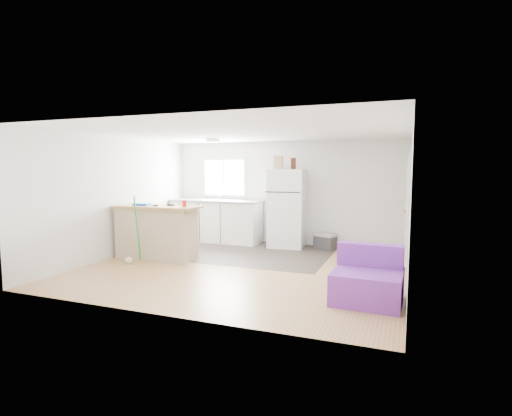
{
  "coord_description": "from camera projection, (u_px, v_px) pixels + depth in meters",
  "views": [
    {
      "loc": [
        2.73,
        -6.47,
        1.78
      ],
      "look_at": [
        -0.02,
        0.7,
        1.01
      ],
      "focal_mm": 28.0,
      "sensor_mm": 36.0,
      "label": 1
    }
  ],
  "objects": [
    {
      "name": "room",
      "position": [
        243.0,
        201.0,
        7.04
      ],
      "size": [
        5.51,
        5.01,
        2.41
      ],
      "color": "#AA7847",
      "rests_on": "ground"
    },
    {
      "name": "vinyl_zone",
      "position": [
        235.0,
        251.0,
        8.57
      ],
      "size": [
        4.05,
        2.5,
        0.0
      ],
      "primitive_type": "cube",
      "color": "#312B24",
      "rests_on": "floor"
    },
    {
      "name": "window",
      "position": [
        224.0,
        177.0,
        9.86
      ],
      "size": [
        1.18,
        0.06,
        0.98
      ],
      "color": "white",
      "rests_on": "back_wall"
    },
    {
      "name": "interior_door",
      "position": [
        408.0,
        209.0,
        7.52
      ],
      "size": [
        0.11,
        0.92,
        2.1
      ],
      "color": "white",
      "rests_on": "right_wall"
    },
    {
      "name": "ceiling_fixture",
      "position": [
        213.0,
        141.0,
        8.46
      ],
      "size": [
        0.3,
        0.3,
        0.07
      ],
      "primitive_type": "cylinder",
      "color": "white",
      "rests_on": "ceiling"
    },
    {
      "name": "kitchen_cabinets",
      "position": [
        216.0,
        220.0,
        9.68
      ],
      "size": [
        2.28,
        0.74,
        1.31
      ],
      "rotation": [
        0.0,
        0.0,
        -0.01
      ],
      "color": "white",
      "rests_on": "floor"
    },
    {
      "name": "peninsula",
      "position": [
        157.0,
        232.0,
        7.83
      ],
      "size": [
        1.72,
        0.69,
        1.05
      ],
      "rotation": [
        0.0,
        0.0,
        0.02
      ],
      "color": "tan",
      "rests_on": "floor"
    },
    {
      "name": "refrigerator",
      "position": [
        287.0,
        208.0,
        8.97
      ],
      "size": [
        0.83,
        0.8,
        1.75
      ],
      "rotation": [
        0.0,
        0.0,
        0.09
      ],
      "color": "white",
      "rests_on": "floor"
    },
    {
      "name": "cooler",
      "position": [
        325.0,
        241.0,
        8.75
      ],
      "size": [
        0.54,
        0.45,
        0.35
      ],
      "rotation": [
        0.0,
        0.0,
        -0.36
      ],
      "color": "#2C2D2F",
      "rests_on": "floor"
    },
    {
      "name": "purple_seat",
      "position": [
        368.0,
        281.0,
        5.34
      ],
      "size": [
        0.92,
        0.87,
        0.73
      ],
      "rotation": [
        0.0,
        0.0,
        -0.04
      ],
      "color": "purple",
      "rests_on": "floor"
    },
    {
      "name": "cleaner_jug",
      "position": [
        166.0,
        254.0,
        7.67
      ],
      "size": [
        0.15,
        0.11,
        0.29
      ],
      "rotation": [
        0.0,
        0.0,
        -0.16
      ],
      "color": "silver",
      "rests_on": "floor"
    },
    {
      "name": "mop",
      "position": [
        131.0,
        251.0,
        7.44
      ],
      "size": [
        0.27,
        0.35,
        1.29
      ],
      "rotation": [
        0.0,
        0.0,
        0.4
      ],
      "color": "green",
      "rests_on": "floor"
    },
    {
      "name": "red_cup",
      "position": [
        184.0,
        203.0,
        7.6
      ],
      "size": [
        0.1,
        0.1,
        0.12
      ],
      "primitive_type": "cylinder",
      "rotation": [
        0.0,
        0.0,
        -0.3
      ],
      "color": "red",
      "rests_on": "peninsula"
    },
    {
      "name": "blue_tray",
      "position": [
        142.0,
        204.0,
        7.85
      ],
      "size": [
        0.32,
        0.25,
        0.04
      ],
      "primitive_type": "cube",
      "rotation": [
        0.0,
        0.0,
        0.12
      ],
      "color": "#1341B9",
      "rests_on": "peninsula"
    },
    {
      "name": "tool_a",
      "position": [
        171.0,
        205.0,
        7.77
      ],
      "size": [
        0.15,
        0.07,
        0.03
      ],
      "primitive_type": "cube",
      "rotation": [
        0.0,
        0.0,
        0.16
      ],
      "color": "black",
      "rests_on": "peninsula"
    },
    {
      "name": "tool_b",
      "position": [
        156.0,
        205.0,
        7.67
      ],
      "size": [
        0.1,
        0.05,
        0.03
      ],
      "primitive_type": "cube",
      "rotation": [
        0.0,
        0.0,
        -0.1
      ],
      "color": "black",
      "rests_on": "peninsula"
    },
    {
      "name": "cardboard_box",
      "position": [
        278.0,
        163.0,
        8.93
      ],
      "size": [
        0.21,
        0.13,
        0.3
      ],
      "primitive_type": "cube",
      "rotation": [
        0.0,
        0.0,
        0.13
      ],
      "color": "tan",
      "rests_on": "refrigerator"
    },
    {
      "name": "bottle_left",
      "position": [
        292.0,
        164.0,
        8.78
      ],
      "size": [
        0.09,
        0.09,
        0.25
      ],
      "primitive_type": "cylinder",
      "rotation": [
        0.0,
        0.0,
        0.4
      ],
      "color": "#341409",
      "rests_on": "refrigerator"
    },
    {
      "name": "bottle_right",
      "position": [
        294.0,
        164.0,
        8.77
      ],
      "size": [
        0.08,
        0.08,
        0.25
      ],
      "primitive_type": "cylinder",
      "rotation": [
        0.0,
        0.0,
        -0.11
      ],
      "color": "#341409",
      "rests_on": "refrigerator"
    }
  ]
}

